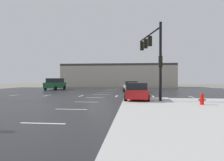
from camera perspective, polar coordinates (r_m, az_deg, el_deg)
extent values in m
plane|color=slate|center=(22.58, -3.79, -4.45)|extent=(120.00, 120.00, 0.00)
cube|color=#232326|center=(22.58, -3.79, -4.43)|extent=(44.00, 44.00, 0.02)
cube|color=white|center=(18.29, 9.69, -5.06)|extent=(4.00, 1.60, 0.06)
cube|color=silver|center=(9.22, -19.06, -11.42)|extent=(2.00, 0.15, 0.01)
cube|color=silver|center=(12.90, -11.44, -8.01)|extent=(2.00, 0.15, 0.01)
cube|color=silver|center=(16.72, -7.30, -6.08)|extent=(2.00, 0.15, 0.01)
cube|color=silver|center=(20.62, -4.74, -4.85)|extent=(2.00, 0.15, 0.01)
cube|color=silver|center=(24.54, -2.99, -4.01)|extent=(2.00, 0.15, 0.01)
cube|color=silver|center=(28.49, -1.73, -3.40)|extent=(2.00, 0.15, 0.01)
cube|color=silver|center=(32.45, -0.78, -2.93)|extent=(2.00, 0.15, 0.01)
cube|color=silver|center=(36.42, -0.04, -2.57)|extent=(2.00, 0.15, 0.01)
cube|color=silver|center=(40.40, 0.56, -2.28)|extent=(2.00, 0.15, 0.01)
cube|color=silver|center=(26.20, -25.94, -3.77)|extent=(0.15, 2.00, 0.01)
cube|color=silver|center=(24.32, -17.89, -4.07)|extent=(0.15, 2.00, 0.01)
cube|color=silver|center=(23.00, -8.72, -4.31)|extent=(0.15, 2.00, 0.01)
cube|color=silver|center=(22.33, 1.29, -4.45)|extent=(0.15, 2.00, 0.01)
cube|color=silver|center=(22.36, 11.59, -4.45)|extent=(0.15, 2.00, 0.01)
cube|color=silver|center=(23.09, 21.55, -4.31)|extent=(0.15, 2.00, 0.01)
cube|color=silver|center=(18.27, 4.97, -5.53)|extent=(0.45, 7.00, 0.01)
cylinder|color=black|center=(16.88, 13.60, 5.29)|extent=(0.22, 0.22, 6.42)
cylinder|color=black|center=(20.25, 10.42, 12.52)|extent=(1.54, 6.16, 0.14)
cube|color=black|center=(19.83, 10.69, 10.94)|extent=(0.41, 0.35, 0.95)
sphere|color=#19D833|center=(20.04, 10.55, 11.66)|extent=(0.20, 0.20, 0.20)
cube|color=black|center=(21.16, 9.52, 10.27)|extent=(0.41, 0.35, 0.95)
sphere|color=#19D833|center=(21.37, 9.40, 10.95)|extent=(0.20, 0.20, 0.20)
cube|color=black|center=(22.51, 8.49, 9.68)|extent=(0.41, 0.35, 0.95)
sphere|color=#19D833|center=(22.71, 8.38, 10.32)|extent=(0.20, 0.20, 0.20)
cube|color=black|center=(16.88, 13.60, 5.25)|extent=(0.28, 0.36, 0.90)
cylinder|color=red|center=(15.28, 24.15, -5.15)|extent=(0.26, 0.26, 0.60)
sphere|color=red|center=(15.25, 24.15, -3.76)|extent=(0.25, 0.25, 0.25)
cylinder|color=red|center=(15.23, 23.50, -5.05)|extent=(0.12, 0.11, 0.11)
cylinder|color=red|center=(15.34, 24.79, -5.02)|extent=(0.12, 0.11, 0.11)
cube|color=#BCB29E|center=(47.93, 1.84, 1.03)|extent=(25.88, 8.00, 4.89)
cube|color=#3F3D3A|center=(48.03, 1.84, 4.25)|extent=(25.88, 8.00, 0.50)
cube|color=#B7BABF|center=(29.56, 5.24, -1.95)|extent=(2.26, 4.66, 0.70)
cube|color=black|center=(28.87, 5.36, -0.76)|extent=(1.90, 2.63, 0.55)
cylinder|color=black|center=(31.03, 3.33, -2.48)|extent=(0.29, 0.68, 0.66)
cylinder|color=black|center=(31.19, 6.64, -2.47)|extent=(0.29, 0.68, 0.66)
cylinder|color=black|center=(27.98, 3.69, -2.80)|extent=(0.29, 0.68, 0.66)
cylinder|color=black|center=(28.15, 7.35, -2.78)|extent=(0.29, 0.68, 0.66)
sphere|color=white|center=(31.71, 3.85, -1.79)|extent=(0.18, 0.18, 0.18)
sphere|color=white|center=(31.80, 5.92, -1.78)|extent=(0.18, 0.18, 0.18)
cube|color=#B21919|center=(17.76, 7.23, -3.51)|extent=(2.02, 4.58, 0.70)
cube|color=black|center=(17.06, 7.17, -1.56)|extent=(1.78, 2.55, 0.55)
cylinder|color=black|center=(19.36, 4.69, -4.22)|extent=(0.25, 0.67, 0.66)
cylinder|color=black|center=(19.31, 10.04, -4.24)|extent=(0.25, 0.67, 0.66)
cylinder|color=black|center=(16.32, 3.90, -5.08)|extent=(0.25, 0.67, 0.66)
cylinder|color=black|center=(16.27, 10.26, -5.11)|extent=(0.25, 0.67, 0.66)
sphere|color=white|center=(19.98, 5.76, -3.07)|extent=(0.18, 0.18, 0.18)
sphere|color=white|center=(19.95, 9.07, -3.08)|extent=(0.18, 0.18, 0.18)
cube|color=#195933|center=(37.33, -15.83, -1.28)|extent=(2.50, 5.00, 0.95)
cube|color=black|center=(37.32, -15.83, 0.02)|extent=(2.18, 3.55, 0.75)
cylinder|color=black|center=(39.25, -15.94, -1.89)|extent=(0.30, 0.68, 0.66)
cylinder|color=black|center=(38.35, -13.38, -1.94)|extent=(0.30, 0.68, 0.66)
cylinder|color=black|center=(36.42, -18.41, -2.08)|extent=(0.30, 0.68, 0.66)
cylinder|color=black|center=(35.45, -15.71, -2.14)|extent=(0.30, 0.68, 0.66)
sphere|color=white|center=(39.70, -15.00, -1.18)|extent=(0.18, 0.18, 0.18)
sphere|color=white|center=(39.13, -13.38, -1.20)|extent=(0.18, 0.18, 0.18)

